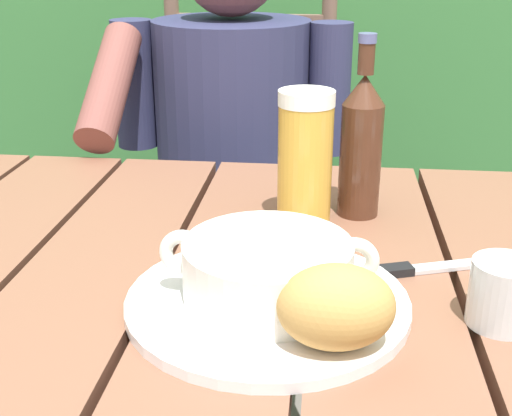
# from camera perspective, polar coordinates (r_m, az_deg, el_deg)

# --- Properties ---
(dining_table) EXTENTS (1.49, 0.86, 0.77)m
(dining_table) POSITION_cam_1_polar(r_m,az_deg,el_deg) (0.80, -2.08, -12.11)
(dining_table) COLOR brown
(dining_table) RESTS_ON ground_plane
(chair_near_diner) EXTENTS (0.42, 0.45, 1.02)m
(chair_near_diner) POSITION_cam_1_polar(r_m,az_deg,el_deg) (1.67, -1.09, -0.67)
(chair_near_diner) COLOR brown
(chair_near_diner) RESTS_ON ground_plane
(person_eating) EXTENTS (0.48, 0.47, 1.19)m
(person_eating) POSITION_cam_1_polar(r_m,az_deg,el_deg) (1.40, -2.34, 4.17)
(person_eating) COLOR #2F3155
(person_eating) RESTS_ON ground_plane
(serving_plate) EXTENTS (0.29, 0.29, 0.01)m
(serving_plate) POSITION_cam_1_polar(r_m,az_deg,el_deg) (0.70, 0.97, -7.96)
(serving_plate) COLOR white
(serving_plate) RESTS_ON dining_table
(soup_bowl) EXTENTS (0.22, 0.17, 0.07)m
(soup_bowl) POSITION_cam_1_polar(r_m,az_deg,el_deg) (0.68, 0.99, -5.18)
(soup_bowl) COLOR white
(soup_bowl) RESTS_ON serving_plate
(bread_roll) EXTENTS (0.12, 0.09, 0.08)m
(bread_roll) POSITION_cam_1_polar(r_m,az_deg,el_deg) (0.61, 6.81, -8.31)
(bread_roll) COLOR tan
(bread_roll) RESTS_ON serving_plate
(beer_glass) EXTENTS (0.07, 0.07, 0.18)m
(beer_glass) POSITION_cam_1_polar(r_m,az_deg,el_deg) (0.87, 4.17, 4.06)
(beer_glass) COLOR gold
(beer_glass) RESTS_ON dining_table
(beer_bottle) EXTENTS (0.06, 0.06, 0.25)m
(beer_bottle) POSITION_cam_1_polar(r_m,az_deg,el_deg) (0.91, 8.92, 5.45)
(beer_bottle) COLOR #4C2A1B
(beer_bottle) RESTS_ON dining_table
(water_glass_small) EXTENTS (0.07, 0.07, 0.07)m
(water_glass_small) POSITION_cam_1_polar(r_m,az_deg,el_deg) (0.70, 20.24, -6.82)
(water_glass_small) COLOR silver
(water_glass_small) RESTS_ON dining_table
(table_knife) EXTENTS (0.14, 0.06, 0.01)m
(table_knife) POSITION_cam_1_polar(r_m,az_deg,el_deg) (0.79, 12.87, -5.11)
(table_knife) COLOR silver
(table_knife) RESTS_ON dining_table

